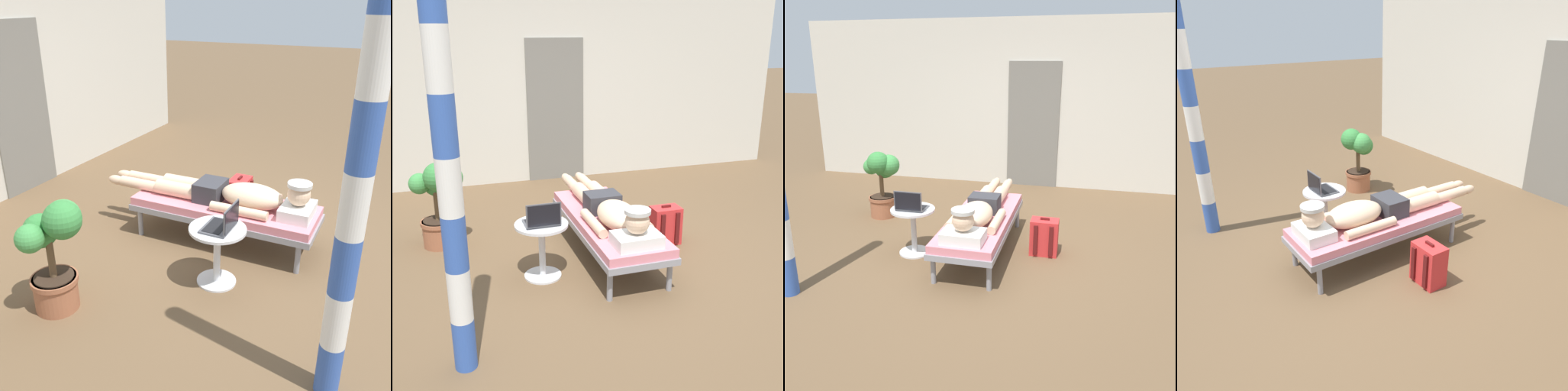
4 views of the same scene
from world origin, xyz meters
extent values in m
plane|color=brown|center=(0.00, 0.00, 0.00)|extent=(40.00, 40.00, 0.00)
cube|color=beige|center=(-0.07, 3.07, 1.35)|extent=(7.60, 0.20, 2.70)
cube|color=slate|center=(0.13, 2.96, 1.02)|extent=(0.84, 0.03, 2.04)
cylinder|color=gray|center=(-0.35, 1.02, 0.14)|extent=(0.05, 0.05, 0.28)
cylinder|color=gray|center=(0.20, 1.02, 0.14)|extent=(0.05, 0.05, 0.28)
cylinder|color=gray|center=(-0.35, -0.62, 0.14)|extent=(0.05, 0.05, 0.28)
cylinder|color=gray|center=(0.20, -0.62, 0.14)|extent=(0.05, 0.05, 0.28)
cube|color=gray|center=(-0.07, 0.20, 0.31)|extent=(0.65, 1.83, 0.06)
cube|color=pink|center=(-0.07, 0.20, 0.38)|extent=(0.62, 1.79, 0.08)
cube|color=white|center=(-0.07, -0.51, 0.47)|extent=(0.40, 0.28, 0.11)
sphere|color=beige|center=(-0.07, -0.51, 0.64)|extent=(0.21, 0.21, 0.21)
cylinder|color=silver|center=(-0.07, -0.51, 0.73)|extent=(0.22, 0.22, 0.03)
ellipsoid|color=beige|center=(-0.07, -0.07, 0.54)|extent=(0.35, 0.60, 0.23)
cylinder|color=beige|center=(-0.29, -0.02, 0.46)|extent=(0.09, 0.55, 0.09)
cylinder|color=beige|center=(0.15, -0.02, 0.46)|extent=(0.09, 0.55, 0.09)
cube|color=#333338|center=(-0.07, 0.36, 0.52)|extent=(0.33, 0.26, 0.19)
cylinder|color=beige|center=(-0.16, 0.70, 0.49)|extent=(0.15, 0.42, 0.15)
cylinder|color=beige|center=(-0.16, 1.13, 0.47)|extent=(0.11, 0.44, 0.11)
ellipsoid|color=beige|center=(-0.16, 1.42, 0.47)|extent=(0.09, 0.20, 0.10)
cylinder|color=beige|center=(0.01, 0.70, 0.49)|extent=(0.15, 0.42, 0.15)
cylinder|color=beige|center=(0.01, 1.13, 0.47)|extent=(0.11, 0.44, 0.11)
ellipsoid|color=beige|center=(0.01, 1.42, 0.47)|extent=(0.09, 0.20, 0.10)
cylinder|color=silver|center=(-0.78, -0.03, 0.01)|extent=(0.34, 0.34, 0.02)
cylinder|color=silver|center=(-0.78, -0.03, 0.26)|extent=(0.06, 0.06, 0.48)
cylinder|color=silver|center=(-0.78, -0.03, 0.51)|extent=(0.48, 0.48, 0.02)
cube|color=#4C4C51|center=(-0.78, -0.03, 0.53)|extent=(0.31, 0.22, 0.02)
cube|color=black|center=(-0.78, -0.02, 0.54)|extent=(0.27, 0.15, 0.00)
cube|color=#4C4C51|center=(-0.78, -0.14, 0.64)|extent=(0.31, 0.01, 0.21)
cube|color=black|center=(-0.78, -0.15, 0.64)|extent=(0.29, 0.00, 0.19)
cube|color=red|center=(0.62, 0.30, 0.20)|extent=(0.30, 0.20, 0.40)
cube|color=red|center=(0.62, 0.42, 0.13)|extent=(0.23, 0.04, 0.18)
cube|color=#531212|center=(0.53, 0.19, 0.20)|extent=(0.04, 0.02, 0.34)
cube|color=#531212|center=(0.70, 0.19, 0.20)|extent=(0.04, 0.02, 0.34)
cube|color=#531212|center=(0.62, 0.30, 0.41)|extent=(0.10, 0.02, 0.02)
cylinder|color=#9E5B3D|center=(-1.65, 0.97, 0.14)|extent=(0.34, 0.34, 0.28)
cylinder|color=#9E5B3D|center=(-1.65, 0.97, 0.26)|extent=(0.37, 0.37, 0.04)
cylinder|color=#332319|center=(-1.65, 0.97, 0.29)|extent=(0.31, 0.31, 0.01)
cylinder|color=brown|center=(-1.65, 0.97, 0.46)|extent=(0.06, 0.06, 0.35)
sphere|color=#429347|center=(-1.51, 0.93, 0.74)|extent=(0.28, 0.28, 0.28)
sphere|color=#38843D|center=(-1.64, 1.06, 0.65)|extent=(0.27, 0.27, 0.27)
sphere|color=#429347|center=(-1.80, 0.99, 0.69)|extent=(0.21, 0.21, 0.21)
sphere|color=#38843D|center=(-1.62, 0.84, 0.78)|extent=(0.29, 0.29, 0.29)
cylinder|color=#3359B2|center=(-1.56, -1.11, 0.18)|extent=(0.15, 0.15, 0.36)
camera|label=1|loc=(-3.80, -1.30, 2.26)|focal=41.35mm
camera|label=2|loc=(-1.63, -3.99, 2.17)|focal=45.03mm
camera|label=3|loc=(0.98, -4.05, 2.07)|focal=39.03mm
camera|label=4|loc=(2.89, -1.88, 2.26)|focal=36.47mm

